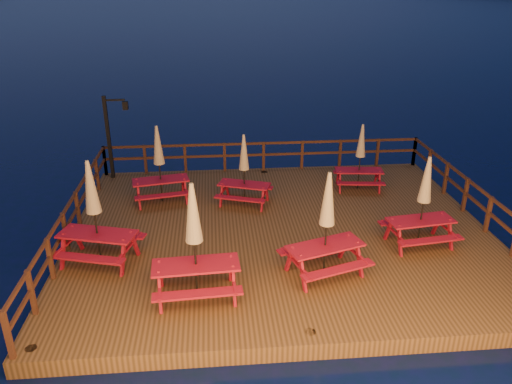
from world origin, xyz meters
TOP-DOWN VIEW (x-y plane):
  - ground at (0.00, 0.00)m, footprint 500.00×500.00m
  - deck at (0.00, 0.00)m, footprint 12.00×10.00m
  - deck_piles at (0.00, 0.00)m, footprint 11.44×9.44m
  - railing at (0.00, 1.78)m, footprint 11.80×9.75m
  - lamp_post at (-5.39, 4.55)m, footprint 0.85×0.18m
  - picnic_table_0 at (-3.59, 2.28)m, footprint 2.02×1.77m
  - picnic_table_1 at (-2.35, -3.10)m, footprint 2.05×1.72m
  - picnic_table_2 at (-4.85, -1.39)m, footprint 2.30×2.06m
  - picnic_table_3 at (0.74, -2.45)m, footprint 2.27×2.05m
  - picnic_table_4 at (-0.93, 1.84)m, footprint 1.97×1.80m
  - picnic_table_5 at (3.62, -1.24)m, footprint 1.95×1.68m
  - picnic_table_6 at (3.06, 2.75)m, footprint 1.74×1.49m

SIDE VIEW (x-z plane):
  - deck_piles at x=0.00m, z-range -1.00..0.40m
  - ground at x=0.00m, z-range 0.00..0.00m
  - deck at x=0.00m, z-range 0.00..0.40m
  - railing at x=0.00m, z-range 0.61..1.71m
  - picnic_table_6 at x=3.06m, z-range 0.44..2.73m
  - picnic_table_4 at x=-0.93m, z-range 0.45..2.76m
  - picnic_table_0 at x=-3.59m, z-range 0.45..2.99m
  - picnic_table_5 at x=3.62m, z-range 0.45..2.99m
  - picnic_table_3 at x=0.74m, z-range 0.45..3.13m
  - picnic_table_2 at x=-4.85m, z-range 0.45..3.22m
  - picnic_table_1 at x=-2.35m, z-range 0.45..3.25m
  - lamp_post at x=-5.39m, z-range 0.70..3.70m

